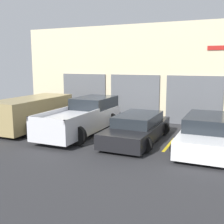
{
  "coord_description": "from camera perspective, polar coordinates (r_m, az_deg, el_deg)",
  "views": [
    {
      "loc": [
        5.16,
        -12.6,
        3.31
      ],
      "look_at": [
        0.0,
        -0.8,
        1.1
      ],
      "focal_mm": 45.0,
      "sensor_mm": 36.0,
      "label": 1
    }
  ],
  "objects": [
    {
      "name": "sedan_white",
      "position": [
        11.68,
        18.5,
        -4.06
      ],
      "size": [
        2.17,
        4.75,
        1.33
      ],
      "color": "white",
      "rests_on": "ground"
    },
    {
      "name": "parking_stripe_right",
      "position": [
        12.0,
        11.56,
        -6.45
      ],
      "size": [
        0.12,
        2.2,
        0.01
      ],
      "primitive_type": "cube",
      "color": "gold",
      "rests_on": "ground"
    },
    {
      "name": "parking_stripe_far_left",
      "position": [
        15.99,
        -19.7,
        -2.78
      ],
      "size": [
        0.12,
        2.2,
        0.01
      ],
      "primitive_type": "cube",
      "color": "gold",
      "rests_on": "ground"
    },
    {
      "name": "van_right",
      "position": [
        12.25,
        5.19,
        -3.28
      ],
      "size": [
        2.19,
        4.69,
        1.17
      ],
      "color": "black",
      "rests_on": "ground"
    },
    {
      "name": "sedan_side",
      "position": [
        14.9,
        -15.91,
        -0.04
      ],
      "size": [
        2.31,
        4.73,
        1.61
      ],
      "color": "#9E8956",
      "rests_on": "ground"
    },
    {
      "name": "parking_stripe_centre",
      "position": [
        12.86,
        -0.9,
        -5.17
      ],
      "size": [
        0.12,
        2.2,
        0.01
      ],
      "primitive_type": "cube",
      "color": "gold",
      "rests_on": "ground"
    },
    {
      "name": "pickup_truck",
      "position": [
        13.55,
        -5.86,
        -1.06
      ],
      "size": [
        2.41,
        5.36,
        1.63
      ],
      "color": "silver",
      "rests_on": "ground"
    },
    {
      "name": "ground_plane",
      "position": [
        14.01,
        1.31,
        -3.93
      ],
      "size": [
        28.0,
        28.0,
        0.0
      ],
      "primitive_type": "plane",
      "color": "#2D2D30"
    },
    {
      "name": "shophouse_building",
      "position": [
        16.72,
        5.65,
        7.68
      ],
      "size": [
        15.22,
        0.68,
        5.55
      ],
      "color": "beige",
      "rests_on": "ground"
    },
    {
      "name": "parking_stripe_left",
      "position": [
        14.23,
        -11.34,
        -3.89
      ],
      "size": [
        0.12,
        2.2,
        0.01
      ],
      "primitive_type": "cube",
      "color": "gold",
      "rests_on": "ground"
    }
  ]
}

